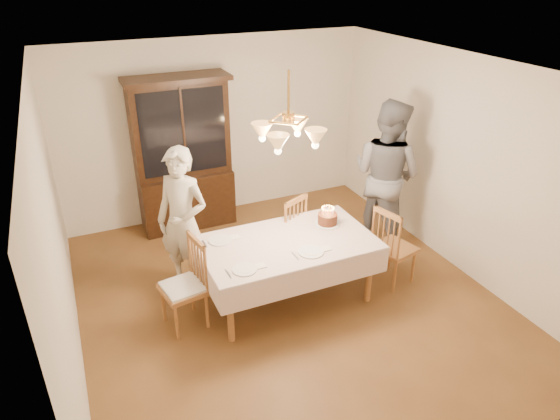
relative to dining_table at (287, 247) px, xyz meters
name	(u,v)px	position (x,y,z in m)	size (l,w,h in m)	color
ground	(287,298)	(0.00, 0.00, -0.68)	(5.00, 5.00, 0.00)	brown
room_shell	(288,172)	(0.00, 0.00, 0.90)	(5.00, 5.00, 5.00)	white
dining_table	(287,247)	(0.00, 0.00, 0.00)	(1.90, 1.10, 0.76)	brown
china_hutch	(183,157)	(-0.57, 2.25, 0.36)	(1.38, 0.54, 2.16)	black
chair_far_side	(285,234)	(0.26, 0.65, -0.24)	(0.58, 0.57, 1.00)	brown
chair_left_end	(184,289)	(-1.17, 0.03, -0.23)	(0.49, 0.50, 1.00)	brown
chair_right_end	(393,249)	(1.30, -0.19, -0.24)	(0.52, 0.53, 1.00)	brown
elderly_woman	(183,222)	(-0.98, 0.69, 0.19)	(0.64, 0.42, 1.75)	beige
adult_in_grey	(386,175)	(1.71, 0.65, 0.32)	(0.97, 0.76, 2.00)	slate
birthday_cake	(327,219)	(0.59, 0.17, 0.14)	(0.30, 0.30, 0.22)	white
place_setting_near_left	(246,269)	(-0.61, -0.34, 0.08)	(0.40, 0.25, 0.02)	white
place_setting_near_right	(312,252)	(0.14, -0.31, 0.08)	(0.42, 0.27, 0.02)	white
place_setting_far_left	(221,240)	(-0.65, 0.31, 0.08)	(0.41, 0.26, 0.02)	white
chandelier	(288,134)	(0.00, 0.00, 1.29)	(0.62, 0.62, 0.73)	#BF8C3F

